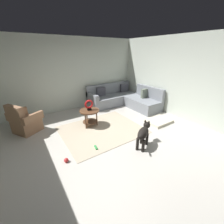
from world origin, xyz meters
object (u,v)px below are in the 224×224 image
dog_bed_mat (159,121)px  armchair (25,122)px  dog_toy_ball (66,160)px  dog_toy_rope (96,147)px  dog (144,133)px  side_table (90,114)px  torus_sculpture (89,105)px  sectional_couch (124,99)px

dog_bed_mat → armchair: bearing=154.9°
dog_toy_ball → dog_toy_rope: dog_toy_ball is taller
dog → side_table: bearing=171.7°
side_table → dog: 1.80m
armchair → dog_toy_ball: 1.99m
torus_sculpture → dog_bed_mat: (2.01, -1.05, -0.67)m
dog → dog_bed_mat: bearing=86.6°
torus_sculpture → dog: (0.61, -1.70, -0.33)m
torus_sculpture → dog_bed_mat: size_ratio=0.41×
armchair → dog_toy_rope: size_ratio=6.30×
armchair → dog_toy_ball: bearing=-14.5°
armchair → torus_sculpture: size_ratio=3.05×
sectional_couch → side_table: size_ratio=3.75×
side_table → torus_sculpture: 0.29m
sectional_couch → dog_toy_rope: size_ratio=14.24×
dog_bed_mat → dog_toy_ball: size_ratio=8.28×
side_table → dog_toy_rope: size_ratio=3.80×
side_table → dog_toy_ball: (-1.15, -1.20, -0.37)m
armchair → dog_toy_ball: size_ratio=10.30×
sectional_couch → torus_sculpture: bearing=-156.4°
dog_toy_ball → armchair: bearing=106.7°
torus_sculpture → dog_toy_ball: 1.79m
sectional_couch → dog: sectional_couch is taller
side_table → dog: size_ratio=0.78×
sectional_couch → dog_bed_mat: 1.95m
torus_sculpture → dog_toy_rope: 1.38m
side_table → torus_sculpture: size_ratio=1.84×
torus_sculpture → dog_toy_rope: size_ratio=2.06×
dog → dog_toy_ball: 1.86m
dog_toy_rope → side_table: bearing=70.6°
dog_bed_mat → dog_toy_ball: (-3.15, -0.15, 0.00)m
dog_toy_ball → dog_bed_mat: bearing=2.7°
dog_bed_mat → dog: (-1.39, -0.64, 0.33)m
dog → dog_toy_ball: size_ratio=7.99×
armchair → side_table: size_ratio=1.66×
sectional_couch → dog_bed_mat: (-0.01, -1.93, -0.25)m
armchair → dog: (2.32, -2.39, 0.05)m
sectional_couch → armchair: bearing=-177.1°
torus_sculpture → dog_toy_ball: size_ratio=3.38×
sectional_couch → dog: bearing=-118.6°
dog_toy_rope → armchair: bearing=125.8°
armchair → dog_bed_mat: size_ratio=1.24×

